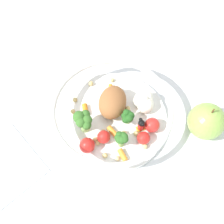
% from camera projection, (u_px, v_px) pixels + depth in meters
% --- Properties ---
extents(ground_plane, '(2.40, 2.40, 0.00)m').
position_uv_depth(ground_plane, '(112.00, 121.00, 0.64)').
color(ground_plane, white).
extents(food_container, '(0.25, 0.25, 0.07)m').
position_uv_depth(food_container, '(115.00, 112.00, 0.62)').
color(food_container, white).
rests_on(food_container, ground_plane).
extents(loose_apple, '(0.08, 0.08, 0.09)m').
position_uv_depth(loose_apple, '(206.00, 121.00, 0.60)').
color(loose_apple, '#8CB74C').
rests_on(loose_apple, ground_plane).
extents(folded_napkin, '(0.13, 0.15, 0.01)m').
position_uv_depth(folded_napkin, '(4.00, 165.00, 0.59)').
color(folded_napkin, white).
rests_on(folded_napkin, ground_plane).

